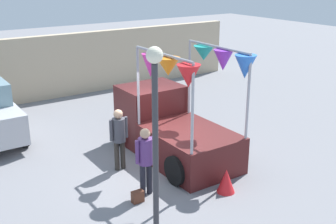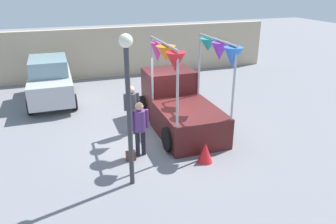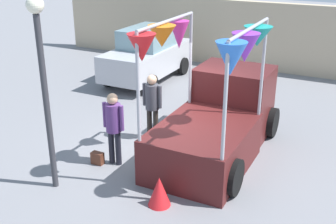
# 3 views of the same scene
# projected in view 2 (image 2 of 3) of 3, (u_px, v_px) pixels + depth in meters

# --- Properties ---
(ground_plane) EXTENTS (60.00, 60.00, 0.00)m
(ground_plane) POSITION_uv_depth(u_px,v_px,m) (156.00, 135.00, 11.14)
(ground_plane) COLOR slate
(vendor_truck) EXTENTS (2.54, 4.16, 3.21)m
(vendor_truck) POSITION_uv_depth(u_px,v_px,m) (178.00, 101.00, 11.54)
(vendor_truck) COLOR #4C1919
(vendor_truck) RESTS_ON ground
(parked_car) EXTENTS (1.88, 4.00, 1.88)m
(parked_car) POSITION_uv_depth(u_px,v_px,m) (50.00, 80.00, 13.88)
(parked_car) COLOR #B7B7BC
(parked_car) RESTS_ON ground
(person_customer) EXTENTS (0.53, 0.34, 1.68)m
(person_customer) POSITION_uv_depth(u_px,v_px,m) (140.00, 124.00, 9.48)
(person_customer) COLOR black
(person_customer) RESTS_ON ground
(person_vendor) EXTENTS (0.53, 0.34, 1.69)m
(person_vendor) POSITION_uv_depth(u_px,v_px,m) (132.00, 105.00, 10.86)
(person_vendor) COLOR #2D2823
(person_vendor) RESTS_ON ground
(handbag) EXTENTS (0.28, 0.16, 0.28)m
(handbag) POSITION_uv_depth(u_px,v_px,m) (131.00, 156.00, 9.52)
(handbag) COLOR #592D1E
(handbag) RESTS_ON ground
(street_lamp) EXTENTS (0.32, 0.32, 3.82)m
(street_lamp) POSITION_uv_depth(u_px,v_px,m) (128.00, 91.00, 7.56)
(street_lamp) COLOR #333338
(street_lamp) RESTS_ON ground
(brick_boundary_wall) EXTENTS (18.00, 0.36, 2.60)m
(brick_boundary_wall) POSITION_uv_depth(u_px,v_px,m) (113.00, 52.00, 17.57)
(brick_boundary_wall) COLOR tan
(brick_boundary_wall) RESTS_ON ground
(folded_kite_bundle_crimson) EXTENTS (0.61, 0.61, 0.60)m
(folded_kite_bundle_crimson) POSITION_uv_depth(u_px,v_px,m) (205.00, 153.00, 9.38)
(folded_kite_bundle_crimson) COLOR red
(folded_kite_bundle_crimson) RESTS_ON ground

